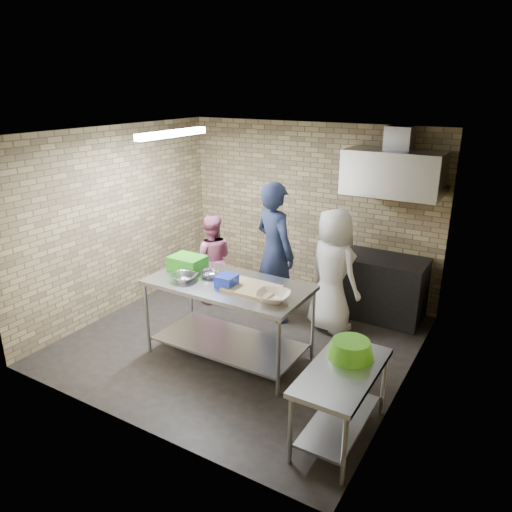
% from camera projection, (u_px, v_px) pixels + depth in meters
% --- Properties ---
extents(floor, '(4.20, 4.20, 0.00)m').
position_uv_depth(floor, '(242.00, 340.00, 6.45)').
color(floor, black).
rests_on(floor, ground).
extents(ceiling, '(4.20, 4.20, 0.00)m').
position_uv_depth(ceiling, '(240.00, 133.00, 5.54)').
color(ceiling, black).
rests_on(ceiling, ground).
extents(back_wall, '(4.20, 0.06, 2.70)m').
position_uv_depth(back_wall, '(309.00, 210.00, 7.62)').
color(back_wall, tan).
rests_on(back_wall, ground).
extents(front_wall, '(4.20, 0.06, 2.70)m').
position_uv_depth(front_wall, '(123.00, 303.00, 4.38)').
color(front_wall, tan).
rests_on(front_wall, ground).
extents(left_wall, '(0.06, 4.00, 2.70)m').
position_uv_depth(left_wall, '(119.00, 221.00, 7.01)').
color(left_wall, tan).
rests_on(left_wall, ground).
extents(right_wall, '(0.06, 4.00, 2.70)m').
position_uv_depth(right_wall, '(412.00, 277.00, 4.99)').
color(right_wall, tan).
rests_on(right_wall, ground).
extents(prep_table, '(1.96, 0.98, 0.98)m').
position_uv_depth(prep_table, '(229.00, 320.00, 5.94)').
color(prep_table, '#B9BAC0').
rests_on(prep_table, floor).
extents(side_counter, '(0.60, 1.20, 0.75)m').
position_uv_depth(side_counter, '(340.00, 403.00, 4.57)').
color(side_counter, silver).
rests_on(side_counter, floor).
extents(stove, '(1.20, 0.70, 0.90)m').
position_uv_depth(stove, '(381.00, 287.00, 6.99)').
color(stove, black).
rests_on(stove, floor).
extents(range_hood, '(1.30, 0.60, 0.60)m').
position_uv_depth(range_hood, '(393.00, 173.00, 6.47)').
color(range_hood, silver).
rests_on(range_hood, back_wall).
extents(hood_duct, '(0.35, 0.30, 0.30)m').
position_uv_depth(hood_duct, '(400.00, 138.00, 6.44)').
color(hood_duct, '#A5A8AD').
rests_on(hood_duct, back_wall).
extents(wall_shelf, '(0.80, 0.20, 0.04)m').
position_uv_depth(wall_shelf, '(418.00, 186.00, 6.54)').
color(wall_shelf, '#3F2B19').
rests_on(wall_shelf, back_wall).
extents(fluorescent_fixture, '(0.10, 1.25, 0.08)m').
position_uv_depth(fluorescent_fixture, '(172.00, 134.00, 6.05)').
color(fluorescent_fixture, white).
rests_on(fluorescent_fixture, ceiling).
extents(green_crate, '(0.44, 0.33, 0.17)m').
position_uv_depth(green_crate, '(188.00, 263.00, 6.18)').
color(green_crate, green).
rests_on(green_crate, prep_table).
extents(blue_tub, '(0.22, 0.22, 0.14)m').
position_uv_depth(blue_tub, '(227.00, 281.00, 5.65)').
color(blue_tub, blue).
rests_on(blue_tub, prep_table).
extents(cutting_board, '(0.60, 0.46, 0.03)m').
position_uv_depth(cutting_board, '(252.00, 288.00, 5.59)').
color(cutting_board, tan).
rests_on(cutting_board, prep_table).
extents(mixing_bowl_a, '(0.36, 0.36, 0.08)m').
position_uv_depth(mixing_bowl_a, '(184.00, 277.00, 5.84)').
color(mixing_bowl_a, '#AAADB1').
rests_on(mixing_bowl_a, prep_table).
extents(mixing_bowl_b, '(0.27, 0.27, 0.07)m').
position_uv_depth(mixing_bowl_b, '(210.00, 274.00, 5.95)').
color(mixing_bowl_b, '#B9BAC0').
rests_on(mixing_bowl_b, prep_table).
extents(ceramic_bowl, '(0.44, 0.44, 0.09)m').
position_uv_depth(ceramic_bowl, '(273.00, 296.00, 5.30)').
color(ceramic_bowl, beige).
rests_on(ceramic_bowl, prep_table).
extents(green_basin, '(0.46, 0.46, 0.17)m').
position_uv_depth(green_basin, '(351.00, 349.00, 4.63)').
color(green_basin, '#59C626').
rests_on(green_basin, side_counter).
extents(bottle_red, '(0.07, 0.07, 0.18)m').
position_uv_depth(bottle_red, '(400.00, 176.00, 6.63)').
color(bottle_red, '#B22619').
rests_on(bottle_red, wall_shelf).
extents(bottle_green, '(0.06, 0.06, 0.15)m').
position_uv_depth(bottle_green, '(430.00, 180.00, 6.44)').
color(bottle_green, green).
rests_on(bottle_green, wall_shelf).
extents(man_navy, '(0.86, 0.74, 2.00)m').
position_uv_depth(man_navy, '(275.00, 253.00, 6.76)').
color(man_navy, '#151B36').
rests_on(man_navy, floor).
extents(woman_pink, '(0.86, 0.82, 1.39)m').
position_uv_depth(woman_pink, '(211.00, 260.00, 7.38)').
color(woman_pink, pink).
rests_on(woman_pink, floor).
extents(woman_white, '(0.98, 0.83, 1.71)m').
position_uv_depth(woman_white, '(333.00, 271.00, 6.50)').
color(woman_white, white).
rests_on(woman_white, floor).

